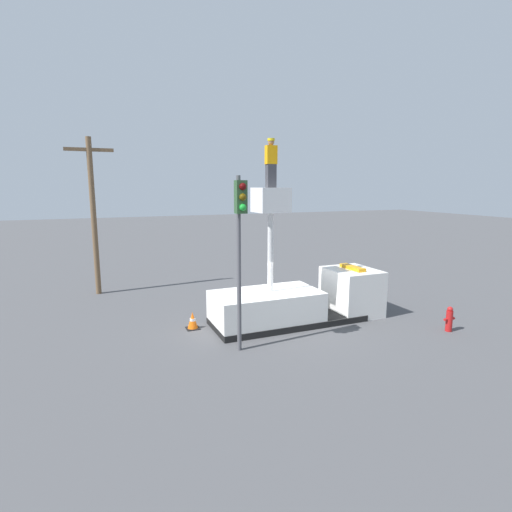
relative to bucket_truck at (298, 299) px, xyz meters
name	(u,v)px	position (x,y,z in m)	size (l,w,h in m)	color
ground_plane	(288,322)	(-0.46, 0.00, -0.90)	(120.00, 120.00, 0.00)	#4C4C4F
bucket_truck	(298,299)	(0.00, 0.00, 0.00)	(6.95, 2.30, 5.27)	black
worker	(271,163)	(-1.24, 0.00, 5.24)	(0.40, 0.26, 1.75)	#38383D
traffic_light_pole	(240,230)	(-3.17, -1.96, 3.08)	(0.34, 0.57, 5.65)	#515156
fire_hydrant	(449,319)	(4.61, -3.18, -0.44)	(0.48, 0.24, 0.95)	red
traffic_cone_rear	(193,321)	(-4.12, 0.73, -0.60)	(0.49, 0.49, 0.65)	black
utility_pole	(93,211)	(-7.27, 7.51, 3.23)	(2.20, 0.26, 7.63)	brown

